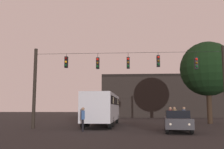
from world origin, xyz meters
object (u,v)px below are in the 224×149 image
pedestrian_crossing_right (184,116)px  pedestrian_near_bus (175,116)px  tree_left_silhouette (208,69)px  city_bus (103,106)px  pedestrian_crossing_left (171,116)px  car_near_right (178,121)px  pedestrian_crossing_center (83,118)px

pedestrian_crossing_right → pedestrian_near_bus: bearing=122.6°
pedestrian_crossing_right → pedestrian_near_bus: (-0.64, 1.01, 0.00)m
pedestrian_crossing_right → tree_left_silhouette: bearing=57.9°
city_bus → pedestrian_crossing_left: 6.72m
pedestrian_crossing_left → pedestrian_near_bus: size_ratio=0.99×
car_near_right → pedestrian_near_bus: pedestrian_near_bus is taller
pedestrian_crossing_left → pedestrian_near_bus: 1.04m
car_near_right → pedestrian_crossing_center: 6.84m
city_bus → pedestrian_crossing_right: city_bus is taller
pedestrian_crossing_left → pedestrian_crossing_right: (1.14, -0.10, 0.01)m
pedestrian_near_bus → tree_left_silhouette: size_ratio=0.20×
pedestrian_crossing_left → pedestrian_crossing_right: 1.15m
pedestrian_crossing_center → pedestrian_near_bus: 8.85m
pedestrian_crossing_center → pedestrian_near_bus: size_ratio=0.97×
pedestrian_crossing_center → city_bus: bearing=83.0°
pedestrian_crossing_center → tree_left_silhouette: 16.84m
city_bus → pedestrian_crossing_left: city_bus is taller
pedestrian_crossing_center → pedestrian_near_bus: pedestrian_near_bus is taller
car_near_right → pedestrian_crossing_center: bearing=-179.3°
city_bus → tree_left_silhouette: (11.43, 3.93, 4.19)m
city_bus → pedestrian_crossing_right: 7.81m
city_bus → tree_left_silhouette: size_ratio=1.21×
city_bus → pedestrian_crossing_center: city_bus is taller
pedestrian_crossing_right → tree_left_silhouette: size_ratio=0.20×
car_near_right → pedestrian_crossing_right: 3.92m
pedestrian_crossing_right → pedestrian_near_bus: 1.20m
pedestrian_crossing_center → pedestrian_crossing_right: 8.93m
pedestrian_crossing_center → pedestrian_near_bus: bearing=32.8°
pedestrian_crossing_left → pedestrian_crossing_right: size_ratio=0.99×
pedestrian_near_bus → pedestrian_crossing_right: bearing=-57.4°
pedestrian_near_bus → tree_left_silhouette: bearing=49.5°
city_bus → pedestrian_near_bus: city_bus is taller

